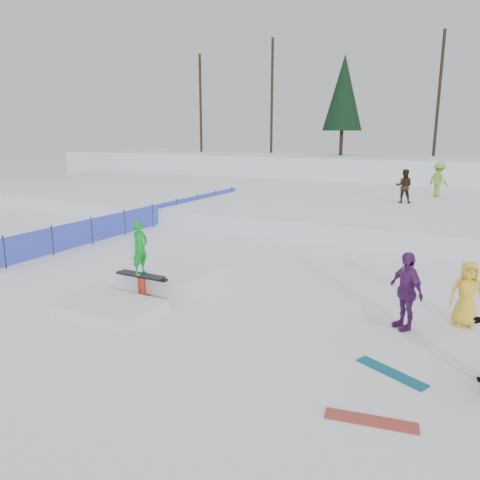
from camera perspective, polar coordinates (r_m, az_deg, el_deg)
The scene contains 11 objects.
ground at distance 13.22m, azimuth -6.01°, elevation -6.17°, with size 120.00×120.00×0.00m, color white.
snow_berm at distance 41.06m, azimuth 18.08°, elevation 8.08°, with size 60.00×14.00×2.40m, color white.
snow_midrise at distance 27.53m, azimuth 12.81°, elevation 4.54°, with size 50.00×18.00×0.80m, color white.
safety_fence at distance 21.99m, azimuth -10.62°, elevation 2.94°, with size 0.05×16.00×1.10m.
walker_olive at distance 25.17m, azimuth 19.36°, elevation 6.23°, with size 0.83×0.64×1.70m, color black.
walker_ygreen at distance 28.07m, azimuth 23.06°, elevation 6.76°, with size 1.23×0.70×1.90m, color #83B82F.
spectator_purple at distance 11.10m, azimuth 19.56°, elevation -5.82°, with size 1.04×0.43×1.78m, color #622674.
spectator_yellow at distance 11.83m, azimuth 25.94°, elevation -5.91°, with size 0.74×0.48×1.52m, color yellow.
loose_board_red at distance 7.95m, azimuth 15.67°, elevation -20.44°, with size 1.40×0.28×0.03m, color #99322A.
loose_board_teal at distance 9.37m, azimuth 17.96°, elevation -15.12°, with size 1.40×0.28×0.03m, color #0B526D.
jib_rail_feature at distance 13.12m, azimuth -10.25°, elevation -5.05°, with size 2.60×4.40×2.11m.
Camera 1 is at (7.00, -10.33, 4.35)m, focal length 35.00 mm.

